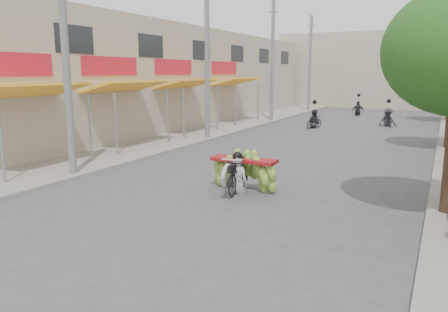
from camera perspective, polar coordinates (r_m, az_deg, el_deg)
ground at (r=9.40m, az=-8.89°, el=-10.05°), size 120.00×120.00×0.00m
sidewalk_left at (r=25.44m, az=-2.03°, el=3.49°), size 4.00×60.00×0.12m
shophouse_row_left at (r=27.18m, az=-12.52°, el=9.94°), size 9.77×40.00×6.00m
far_building at (r=45.39m, az=20.65°, el=10.43°), size 20.00×6.00×7.00m
utility_pole_near at (r=14.64m, az=-20.05°, el=12.95°), size 0.60×0.24×8.00m
utility_pole_mid at (r=21.84m, az=-2.22°, el=12.70°), size 0.60×0.24×8.00m
utility_pole_far at (r=30.03m, az=6.34°, el=12.15°), size 0.60×0.24×8.00m
utility_pole_back at (r=38.58m, az=11.15°, el=11.73°), size 0.60×0.24×8.00m
banana_motorbike at (r=12.30m, az=2.19°, el=-1.65°), size 2.20×1.85×1.98m
bg_motorbike_a at (r=26.97m, az=11.70°, el=5.25°), size 0.94×1.49×1.95m
bg_motorbike_b at (r=29.13m, az=20.64°, el=5.28°), size 1.19×1.81×1.95m
bg_motorbike_c at (r=35.80m, az=17.14°, el=6.36°), size 1.05×1.66×1.95m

